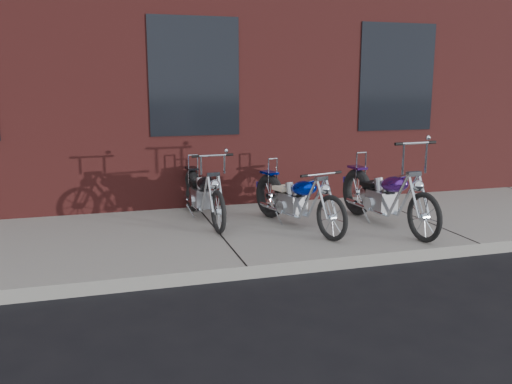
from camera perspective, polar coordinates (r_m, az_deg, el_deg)
name	(u,v)px	position (r m, az deg, el deg)	size (l,w,h in m)	color
ground	(247,279)	(5.98, -0.95, -9.19)	(120.00, 120.00, 0.00)	black
sidewalk	(217,236)	(7.34, -4.09, -4.68)	(22.00, 3.00, 0.15)	gray
building_brick	(155,1)	(13.61, -10.56, 19.20)	(22.00, 10.00, 8.00)	maroon
chopper_purple	(385,198)	(7.67, 13.45, -0.63)	(0.54, 2.20, 1.23)	black
chopper_blue	(296,201)	(7.42, 4.24, -0.97)	(0.71, 1.99, 0.89)	black
chopper_third	(203,195)	(7.83, -5.57, -0.36)	(0.49, 2.03, 1.03)	black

